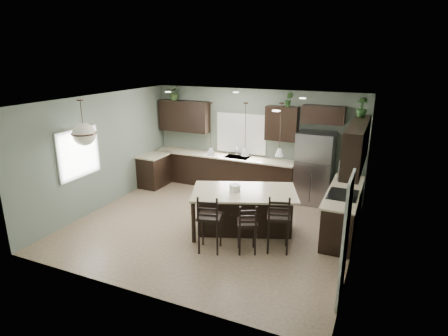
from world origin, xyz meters
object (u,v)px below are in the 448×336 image
bar_stool_left (210,223)px  refrigerator (314,168)px  serving_dish (235,188)px  kitchen_island (244,211)px  plant_back_left (174,93)px  bar_stool_right (278,222)px  bar_stool_center (247,228)px

bar_stool_left → refrigerator: bearing=53.4°
refrigerator → serving_dish: (-1.22, -2.35, 0.07)m
kitchen_island → plant_back_left: plant_back_left is taller
kitchen_island → bar_stool_right: 1.05m
refrigerator → plant_back_left: size_ratio=4.25×
bar_stool_center → kitchen_island: bearing=89.8°
kitchen_island → plant_back_left: 4.60m
bar_stool_right → plant_back_left: (-4.08, 3.05, 2.02)m
refrigerator → bar_stool_center: bearing=-102.0°
serving_dish → bar_stool_center: (0.56, -0.74, -0.48)m
serving_dish → bar_stool_right: bearing=-22.1°
bar_stool_left → plant_back_left: 5.02m
bar_stool_right → serving_dish: bearing=141.1°
refrigerator → bar_stool_right: (-0.13, -2.79, -0.33)m
kitchen_island → bar_stool_left: (-0.31, -1.05, 0.13)m
bar_stool_right → refrigerator: bearing=70.5°
kitchen_island → plant_back_left: size_ratio=5.02×
bar_stool_left → bar_stool_center: bar_stool_left is taller
refrigerator → bar_stool_center: 3.18m
serving_dish → bar_stool_center: bearing=-52.7°
serving_dish → bar_stool_left: bar_stool_left is taller
bar_stool_center → refrigerator: bearing=53.0°
bar_stool_left → bar_stool_center: (0.68, 0.24, -0.08)m
serving_dish → bar_stool_right: (1.09, -0.44, -0.40)m
refrigerator → bar_stool_left: size_ratio=1.56×
kitchen_island → bar_stool_right: (0.90, -0.51, 0.14)m
refrigerator → serving_dish: bearing=-117.4°
serving_dish → kitchen_island: bearing=21.2°
bar_stool_center → plant_back_left: 5.31m
bar_stool_center → serving_dish: bearing=102.3°
refrigerator → bar_stool_center: (-0.66, -3.09, -0.41)m
bar_stool_center → bar_stool_right: 0.61m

